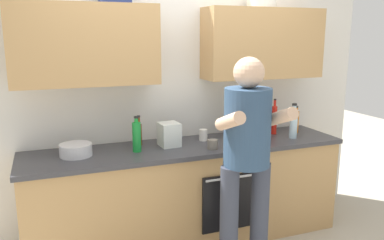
# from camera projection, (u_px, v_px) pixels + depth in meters

# --- Properties ---
(ground_plane) EXTENTS (12.00, 12.00, 0.00)m
(ground_plane) POSITION_uv_depth(u_px,v_px,m) (189.00, 239.00, 3.64)
(ground_plane) COLOR #B2A893
(back_wall_unit) EXTENTS (4.00, 0.38, 2.50)m
(back_wall_unit) POSITION_uv_depth(u_px,v_px,m) (178.00, 75.00, 3.58)
(back_wall_unit) COLOR silver
(back_wall_unit) RESTS_ON ground
(counter) EXTENTS (2.84, 0.67, 0.90)m
(counter) POSITION_uv_depth(u_px,v_px,m) (189.00, 193.00, 3.55)
(counter) COLOR tan
(counter) RESTS_ON ground
(person_standing) EXTENTS (0.49, 0.45, 1.71)m
(person_standing) POSITION_uv_depth(u_px,v_px,m) (247.00, 153.00, 2.86)
(person_standing) COLOR #383D4C
(person_standing) RESTS_ON ground
(bottle_wine) EXTENTS (0.08, 0.08, 0.28)m
(bottle_wine) POSITION_uv_depth(u_px,v_px,m) (242.00, 124.00, 3.76)
(bottle_wine) COLOR #471419
(bottle_wine) RESTS_ON counter
(bottle_water) EXTENTS (0.07, 0.07, 0.33)m
(bottle_water) POSITION_uv_depth(u_px,v_px,m) (293.00, 124.00, 3.68)
(bottle_water) COLOR silver
(bottle_water) RESTS_ON counter
(bottle_oil) EXTENTS (0.05, 0.05, 0.27)m
(bottle_oil) POSITION_uv_depth(u_px,v_px,m) (255.00, 128.00, 3.61)
(bottle_oil) COLOR olive
(bottle_oil) RESTS_ON counter
(bottle_juice) EXTENTS (0.06, 0.06, 0.27)m
(bottle_juice) POSITION_uv_depth(u_px,v_px,m) (296.00, 121.00, 3.89)
(bottle_juice) COLOR orange
(bottle_juice) RESTS_ON counter
(bottle_vinegar) EXTENTS (0.05, 0.05, 0.27)m
(bottle_vinegar) POSITION_uv_depth(u_px,v_px,m) (139.00, 133.00, 3.45)
(bottle_vinegar) COLOR brown
(bottle_vinegar) RESTS_ON counter
(bottle_hotsauce) EXTENTS (0.05, 0.05, 0.35)m
(bottle_hotsauce) POSITION_uv_depth(u_px,v_px,m) (274.00, 119.00, 3.84)
(bottle_hotsauce) COLOR red
(bottle_hotsauce) RESTS_ON counter
(bottle_soy) EXTENTS (0.07, 0.07, 0.24)m
(bottle_soy) POSITION_uv_depth(u_px,v_px,m) (243.00, 135.00, 3.41)
(bottle_soy) COLOR black
(bottle_soy) RESTS_ON counter
(bottle_soda) EXTENTS (0.07, 0.07, 0.30)m
(bottle_soda) POSITION_uv_depth(u_px,v_px,m) (137.00, 136.00, 3.25)
(bottle_soda) COLOR #198C33
(bottle_soda) RESTS_ON counter
(cup_stoneware) EXTENTS (0.09, 0.09, 0.08)m
(cup_stoneware) POSITION_uv_depth(u_px,v_px,m) (213.00, 144.00, 3.34)
(cup_stoneware) COLOR slate
(cup_stoneware) RESTS_ON counter
(cup_coffee) EXTENTS (0.08, 0.08, 0.10)m
(cup_coffee) POSITION_uv_depth(u_px,v_px,m) (203.00, 135.00, 3.61)
(cup_coffee) COLOR white
(cup_coffee) RESTS_ON counter
(mixing_bowl) EXTENTS (0.26, 0.26, 0.10)m
(mixing_bowl) POSITION_uv_depth(u_px,v_px,m) (76.00, 150.00, 3.14)
(mixing_bowl) COLOR silver
(mixing_bowl) RESTS_ON counter
(knife_block) EXTENTS (0.10, 0.14, 0.28)m
(knife_block) POSITION_uv_depth(u_px,v_px,m) (257.00, 123.00, 3.84)
(knife_block) COLOR brown
(knife_block) RESTS_ON counter
(potted_herb) EXTENTS (0.14, 0.14, 0.24)m
(potted_herb) POSITION_uv_depth(u_px,v_px,m) (235.00, 126.00, 3.61)
(potted_herb) COLOR #9E6647
(potted_herb) RESTS_ON counter
(grocery_bag_produce) EXTENTS (0.18, 0.19, 0.21)m
(grocery_bag_produce) POSITION_uv_depth(u_px,v_px,m) (169.00, 134.00, 3.43)
(grocery_bag_produce) COLOR silver
(grocery_bag_produce) RESTS_ON counter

